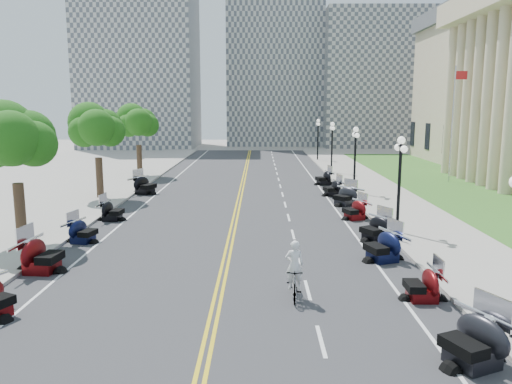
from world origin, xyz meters
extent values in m
plane|color=gray|center=(0.00, 0.00, 0.00)|extent=(160.00, 160.00, 0.00)
cube|color=#333335|center=(0.00, 10.00, 0.00)|extent=(16.00, 90.00, 0.01)
cube|color=yellow|center=(-0.12, 10.00, 0.01)|extent=(0.12, 90.00, 0.00)
cube|color=yellow|center=(0.12, 10.00, 0.01)|extent=(0.12, 90.00, 0.00)
cube|color=white|center=(6.40, 10.00, 0.01)|extent=(0.12, 90.00, 0.00)
cube|color=white|center=(-6.40, 10.00, 0.01)|extent=(0.12, 90.00, 0.00)
cube|color=white|center=(3.20, -8.00, 0.01)|extent=(0.12, 2.00, 0.00)
cube|color=white|center=(3.20, -4.00, 0.01)|extent=(0.12, 2.00, 0.00)
cube|color=white|center=(3.20, 0.00, 0.01)|extent=(0.12, 2.00, 0.00)
cube|color=white|center=(3.20, 4.00, 0.01)|extent=(0.12, 2.00, 0.00)
cube|color=white|center=(3.20, 8.00, 0.01)|extent=(0.12, 2.00, 0.00)
cube|color=white|center=(3.20, 12.00, 0.01)|extent=(0.12, 2.00, 0.00)
cube|color=white|center=(3.20, 16.00, 0.01)|extent=(0.12, 2.00, 0.00)
cube|color=white|center=(3.20, 20.00, 0.01)|extent=(0.12, 2.00, 0.00)
cube|color=white|center=(3.20, 24.00, 0.01)|extent=(0.12, 2.00, 0.00)
cube|color=white|center=(3.20, 28.00, 0.01)|extent=(0.12, 2.00, 0.00)
cube|color=white|center=(3.20, 32.00, 0.01)|extent=(0.12, 2.00, 0.00)
cube|color=white|center=(3.20, 36.00, 0.01)|extent=(0.12, 2.00, 0.00)
cube|color=white|center=(3.20, 40.00, 0.01)|extent=(0.12, 2.00, 0.00)
cube|color=white|center=(3.20, 44.00, 0.01)|extent=(0.12, 2.00, 0.00)
cube|color=white|center=(3.20, 48.00, 0.01)|extent=(0.12, 2.00, 0.00)
cube|color=white|center=(3.20, 52.00, 0.01)|extent=(0.12, 2.00, 0.00)
cube|color=#9E9991|center=(10.50, 10.00, 0.07)|extent=(5.00, 90.00, 0.15)
cube|color=#9E9991|center=(-10.50, 10.00, 0.07)|extent=(5.00, 90.00, 0.15)
cube|color=#356023|center=(17.50, 18.00, 0.05)|extent=(9.00, 60.00, 0.10)
cube|color=gray|center=(-18.00, 62.00, 13.00)|extent=(18.00, 14.00, 26.00)
cube|color=gray|center=(4.00, 68.00, 15.00)|extent=(16.00, 12.00, 30.00)
cube|color=gray|center=(22.00, 65.00, 11.00)|extent=(20.00, 14.00, 22.00)
imported|color=#A51414|center=(2.65, -4.80, 0.57)|extent=(0.62, 1.92, 1.14)
imported|color=white|center=(2.65, -4.80, 2.01)|extent=(0.63, 0.41, 1.73)
camera|label=1|loc=(1.44, -21.24, 6.56)|focal=35.00mm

